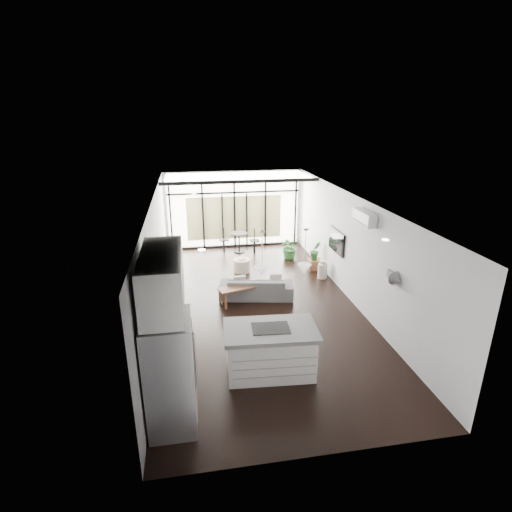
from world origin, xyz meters
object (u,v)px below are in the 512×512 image
object	(u,v)px
island	(270,350)
fridge	(170,374)
sofa	(256,284)
pouf	(242,266)
milk_can	(323,269)
console_bench	(246,294)
tv	(337,241)

from	to	relation	value
island	fridge	size ratio (longest dim) A/B	0.92
sofa	pouf	bearing A→B (deg)	-75.18
milk_can	console_bench	bearing A→B (deg)	-154.16
fridge	sofa	size ratio (longest dim) A/B	0.95
pouf	tv	distance (m)	3.10
console_bench	tv	xyz separation A→B (m)	(2.75, 0.80, 1.06)
console_bench	tv	world-z (taller)	tv
island	fridge	distance (m)	2.16
console_bench	tv	distance (m)	3.05
island	console_bench	size ratio (longest dim) A/B	1.17
island	pouf	distance (m)	5.25
pouf	tv	world-z (taller)	tv
milk_can	tv	distance (m)	1.12
island	sofa	world-z (taller)	island
console_bench	pouf	distance (m)	2.17
tv	pouf	bearing A→B (deg)	152.01
fridge	sofa	world-z (taller)	fridge
sofa	milk_can	bearing A→B (deg)	-145.81
island	tv	bearing A→B (deg)	58.93
milk_can	sofa	bearing A→B (deg)	-156.52
sofa	tv	distance (m)	2.64
sofa	milk_can	size ratio (longest dim) A/B	3.51
milk_can	fridge	bearing A→B (deg)	-128.90
console_bench	milk_can	distance (m)	2.82
milk_can	tv	xyz separation A→B (m)	(0.21, -0.43, 1.02)
fridge	milk_can	distance (m)	6.95
pouf	milk_can	size ratio (longest dim) A/B	0.90
island	tv	size ratio (longest dim) A/B	1.59
tv	console_bench	bearing A→B (deg)	-163.81
console_bench	pouf	xyz separation A→B (m)	(0.19, 2.16, -0.04)
island	console_bench	bearing A→B (deg)	94.29
fridge	tv	xyz separation A→B (m)	(4.55, 4.95, 0.35)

